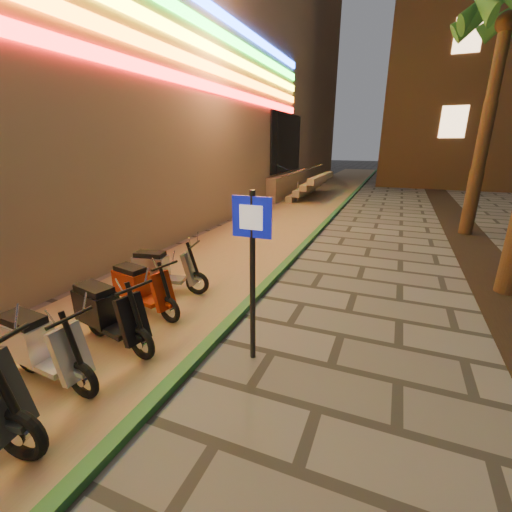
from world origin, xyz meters
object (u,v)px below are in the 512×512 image
at_px(scooter_8, 140,288).
at_px(scooter_9, 162,270).
at_px(scooter_7, 107,313).
at_px(pedestrian_sign, 252,255).
at_px(scooter_6, 39,346).

height_order(scooter_8, scooter_9, scooter_9).
relative_size(scooter_7, scooter_9, 1.05).
xyz_separation_m(pedestrian_sign, scooter_8, (-2.32, 0.51, -1.04)).
bearing_deg(scooter_7, scooter_8, 114.17).
xyz_separation_m(scooter_8, scooter_9, (-0.18, 0.86, 0.01)).
xyz_separation_m(scooter_6, scooter_9, (-0.27, 2.78, -0.01)).
relative_size(scooter_6, scooter_9, 1.03).
relative_size(scooter_8, scooter_9, 0.98).
bearing_deg(scooter_9, pedestrian_sign, -40.08).
distance_m(pedestrian_sign, scooter_9, 3.03).
height_order(pedestrian_sign, scooter_6, pedestrian_sign).
height_order(scooter_7, scooter_8, scooter_7).
bearing_deg(scooter_9, scooter_7, -89.32).
bearing_deg(scooter_8, scooter_7, -66.23).
relative_size(scooter_6, scooter_7, 0.98).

